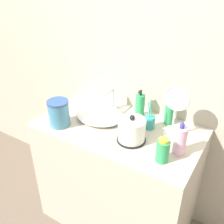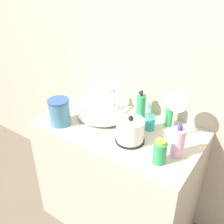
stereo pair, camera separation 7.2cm
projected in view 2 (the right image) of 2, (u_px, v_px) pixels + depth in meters
name	position (u px, v px, depth m)	size (l,w,h in m)	color
wall_back	(146.00, 52.00, 1.73)	(6.00, 0.04, 2.60)	#ADA38E
vanity_counter	(118.00, 177.00, 1.94)	(1.08, 0.60, 0.88)	#B7AD99
sink_basin	(100.00, 115.00, 1.80)	(0.34, 0.29, 0.06)	white
faucet	(113.00, 98.00, 1.87)	(0.06, 0.17, 0.16)	silver
electric_kettle	(130.00, 132.00, 1.56)	(0.18, 0.18, 0.18)	black
toothbrush_cup	(150.00, 123.00, 1.68)	(0.07, 0.07, 0.20)	teal
lotion_bottle	(141.00, 106.00, 1.79)	(0.06, 0.06, 0.20)	#2D9956
shampoo_bottle	(170.00, 113.00, 1.70)	(0.06, 0.06, 0.21)	#2D9956
mouthwash_bottle	(160.00, 152.00, 1.39)	(0.07, 0.07, 0.14)	#2D9956
hand_cream_bottle	(178.00, 142.00, 1.43)	(0.07, 0.07, 0.21)	#EAA8C6
vanity_mirror	(175.00, 110.00, 1.53)	(0.16, 0.11, 0.34)	silver
water_pitcher	(59.00, 112.00, 1.72)	(0.14, 0.14, 0.18)	teal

